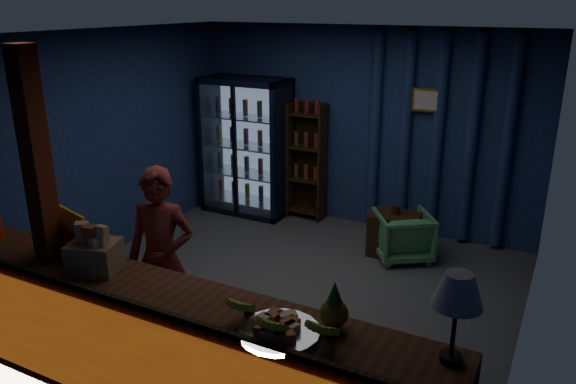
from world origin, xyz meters
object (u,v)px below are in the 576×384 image
at_px(green_chair, 403,236).
at_px(pastry_tray, 279,330).
at_px(table_lamp, 458,294).
at_px(shopkeeper, 162,259).

height_order(green_chair, pastry_tray, pastry_tray).
bearing_deg(table_lamp, pastry_tray, -168.10).
bearing_deg(green_chair, table_lamp, 76.03).
height_order(shopkeeper, table_lamp, shopkeeper).
distance_m(shopkeeper, table_lamp, 2.64).
distance_m(pastry_tray, table_lamp, 1.09).
bearing_deg(shopkeeper, pastry_tray, -43.09).
bearing_deg(table_lamp, shopkeeper, 168.44).
distance_m(shopkeeper, pastry_tray, 1.70).
xyz_separation_m(shopkeeper, pastry_tray, (1.53, -0.72, 0.18)).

